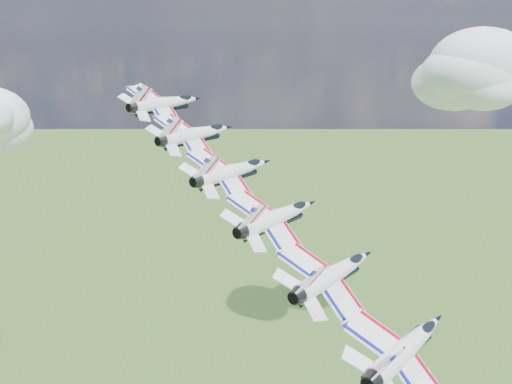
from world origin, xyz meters
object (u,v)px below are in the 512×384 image
at_px(jet_1, 198,133).
at_px(jet_3, 280,216).
at_px(jet_2, 235,171).
at_px(jet_0, 167,103).
at_px(jet_5, 409,346).
at_px(jet_4, 336,273).

bearing_deg(jet_1, jet_3, -17.69).
bearing_deg(jet_1, jet_2, -17.69).
relative_size(jet_1, jet_2, 1.00).
bearing_deg(jet_0, jet_5, -17.69).
xyz_separation_m(jet_2, jet_3, (9.27, -7.02, -3.62)).
distance_m(jet_1, jet_4, 36.54).
bearing_deg(jet_0, jet_1, -17.69).
bearing_deg(jet_3, jet_0, 162.31).
relative_size(jet_1, jet_3, 1.00).
distance_m(jet_1, jet_3, 24.36).
relative_size(jet_3, jet_5, 1.00).
relative_size(jet_1, jet_5, 1.00).
xyz_separation_m(jet_3, jet_5, (18.54, -14.03, -7.25)).
relative_size(jet_0, jet_2, 1.00).
distance_m(jet_0, jet_1, 12.18).
xyz_separation_m(jet_1, jet_5, (37.09, -28.07, -14.49)).
distance_m(jet_1, jet_2, 12.18).
bearing_deg(jet_5, jet_0, 162.31).
bearing_deg(jet_4, jet_0, 162.31).
height_order(jet_0, jet_2, jet_0).
relative_size(jet_1, jet_4, 1.00).
xyz_separation_m(jet_2, jet_5, (27.81, -21.05, -10.87)).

